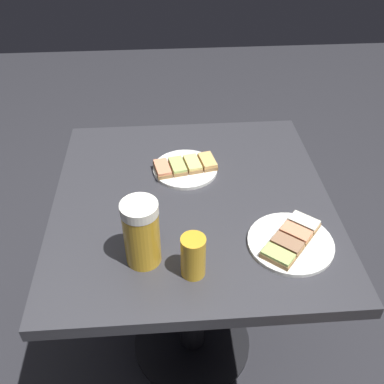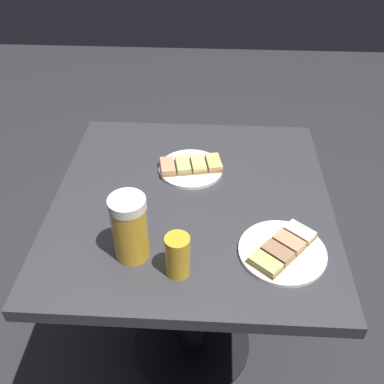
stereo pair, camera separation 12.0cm
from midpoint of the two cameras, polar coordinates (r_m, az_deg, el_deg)
The scene contains 6 objects.
ground_plane at distance 1.78m, azimuth -2.05°, elevation -19.13°, with size 6.00×6.00×0.00m, color #28282D.
cafe_table at distance 1.32m, azimuth -2.63°, elevation -5.79°, with size 0.80×0.77×0.73m.
plate_near at distance 1.09m, azimuth 9.76°, elevation -6.53°, with size 0.21×0.21×0.03m.
plate_far at distance 1.31m, azimuth -3.52°, elevation 3.15°, with size 0.19×0.19×0.03m.
beer_mug at distance 1.01m, azimuth -9.99°, elevation -5.28°, with size 0.14×0.09×0.17m.
beer_glass_small at distance 0.98m, azimuth -3.38°, elevation -8.58°, with size 0.06×0.06×0.11m, color gold.
Camera 1 is at (-0.93, 0.07, 1.51)m, focal length 40.68 mm.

